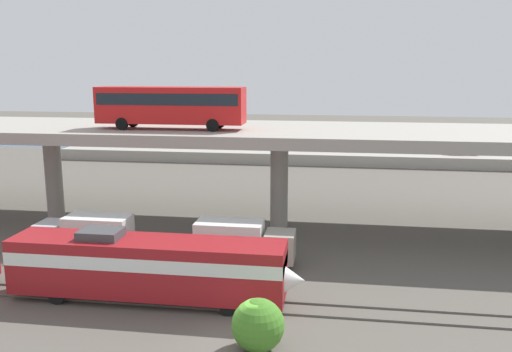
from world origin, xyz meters
TOP-DOWN VIEW (x-y plane):
  - ground_plane at (0.00, 0.00)m, footprint 260.00×260.00m
  - rail_strip_near at (0.00, 3.23)m, footprint 110.00×0.12m
  - rail_strip_far at (0.00, 4.77)m, footprint 110.00×0.12m
  - train_locomotive at (-5.18, 4.00)m, footprint 17.16×3.04m
  - highway_overpass at (0.00, 20.00)m, footprint 96.00×12.78m
  - transit_bus_on_overpass at (-8.67, 17.98)m, footprint 12.00×2.68m
  - service_truck_west at (-1.54, 10.52)m, footprint 6.80×2.46m
  - service_truck_east at (-12.85, 10.52)m, footprint 6.80×2.46m
  - pier_parking_lot at (0.00, 55.00)m, footprint 70.70×11.84m
  - parked_car_0 at (5.97, 55.57)m, footprint 4.16×1.83m
  - parked_car_1 at (21.93, 52.85)m, footprint 4.37×1.83m
  - parked_car_2 at (-15.67, 57.35)m, footprint 4.31×1.90m
  - parked_car_3 at (-3.44, 57.30)m, footprint 4.23×1.87m
  - harbor_water at (0.00, 78.00)m, footprint 140.00×36.00m
  - shrub_right at (1.18, -0.70)m, footprint 2.58×2.58m

SIDE VIEW (x-z plane):
  - ground_plane at x=0.00m, z-range 0.00..0.00m
  - harbor_water at x=0.00m, z-range 0.00..0.01m
  - rail_strip_near at x=0.00m, z-range 0.00..0.12m
  - rail_strip_far at x=0.00m, z-range 0.00..0.12m
  - pier_parking_lot at x=0.00m, z-range 0.00..1.56m
  - shrub_right at x=1.18m, z-range 0.00..2.58m
  - service_truck_west at x=-1.54m, z-range 0.12..3.16m
  - service_truck_east at x=-12.85m, z-range 0.12..3.16m
  - train_locomotive at x=-5.18m, z-range 0.10..4.28m
  - parked_car_0 at x=5.97m, z-range 1.58..3.08m
  - parked_car_3 at x=-3.44m, z-range 1.58..3.08m
  - parked_car_1 at x=21.93m, z-range 1.58..3.08m
  - parked_car_2 at x=-15.67m, z-range 1.58..3.08m
  - highway_overpass at x=0.00m, z-range 3.47..11.91m
  - transit_bus_on_overpass at x=-8.67m, z-range 8.81..12.21m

